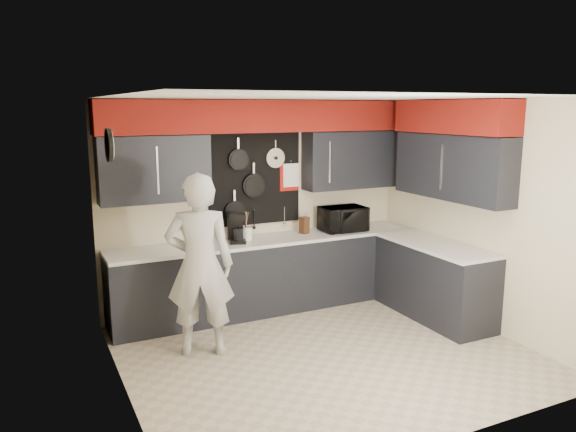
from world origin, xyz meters
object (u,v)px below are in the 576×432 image
utensil_crock (247,234)px  person (200,265)px  knife_block (304,225)px  microwave (343,219)px  coffee_maker (237,227)px

utensil_crock → person: size_ratio=0.08×
knife_block → person: size_ratio=0.11×
person → knife_block: bearing=-130.4°
microwave → utensil_crock: 1.32m
coffee_maker → person: size_ratio=0.19×
knife_block → coffee_maker: 0.95m
microwave → utensil_crock: (-1.32, 0.06, -0.08)m
knife_block → utensil_crock: bearing=162.4°
coffee_maker → microwave: bearing=18.5°
utensil_crock → person: bearing=-134.2°
knife_block → microwave: bearing=-28.1°
microwave → knife_block: 0.53m
microwave → person: bearing=-157.8°
knife_block → person: person is taller
utensil_crock → coffee_maker: bearing=-163.3°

